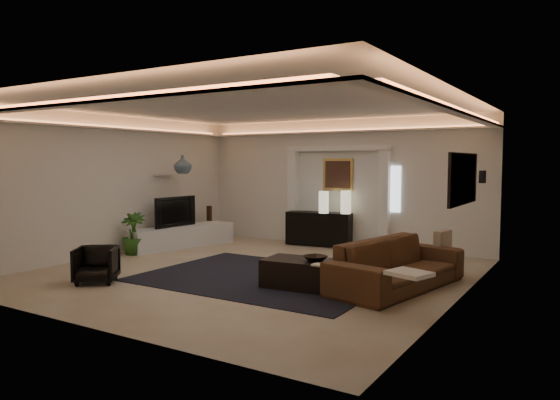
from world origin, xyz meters
The scene contains 33 objects.
floor centered at (0.00, 0.00, 0.00)m, with size 7.00×7.00×0.00m, color #B8AD94.
ceiling centered at (0.00, 0.00, 2.90)m, with size 7.00×7.00×0.00m, color white.
wall_back centered at (0.00, 3.50, 1.45)m, with size 7.00×7.00×0.00m, color silver.
wall_front centered at (0.00, -3.50, 1.45)m, with size 7.00×7.00×0.00m, color silver.
wall_left centered at (-3.50, 0.00, 1.45)m, with size 7.00×7.00×0.00m, color silver.
wall_right centered at (3.50, 0.00, 1.45)m, with size 7.00×7.00×0.00m, color silver.
cove_soffit centered at (0.00, 0.00, 2.62)m, with size 7.00×7.00×0.04m, color silver.
daylight_slit centered at (1.35, 3.48, 1.35)m, with size 0.25×0.03×1.00m, color white.
area_rug centered at (0.40, -0.20, 0.01)m, with size 4.00×3.00×0.01m, color black.
pilaster_left centered at (-1.15, 3.40, 1.10)m, with size 0.22×0.20×2.20m, color silver.
pilaster_right centered at (1.15, 3.40, 1.10)m, with size 0.22×0.20×2.20m, color silver.
alcove_header centered at (0.00, 3.40, 2.25)m, with size 2.52×0.20×0.12m, color silver.
painting_frame centered at (0.00, 3.47, 1.65)m, with size 0.74×0.04×0.74m, color tan.
painting_canvas centered at (0.00, 3.44, 1.65)m, with size 0.62×0.02×0.62m, color #4C2D1E.
art_panel_frame centered at (3.47, 0.30, 1.70)m, with size 0.04×1.64×0.74m, color black.
art_panel_gold centered at (3.44, 0.30, 1.70)m, with size 0.02×1.50×0.62m, color tan.
wall_sconce centered at (3.38, 2.20, 1.68)m, with size 0.12×0.12×0.22m, color black.
wall_niche centered at (-3.44, 1.40, 1.65)m, with size 0.10×0.55×0.04m, color silver.
console centered at (-0.36, 3.25, 0.40)m, with size 1.51×0.47×0.76m, color black.
lamp_left centered at (-0.18, 3.10, 1.09)m, with size 0.22×0.22×0.50m, color beige.
lamp_right centered at (0.30, 3.25, 1.09)m, with size 0.23×0.23×0.52m, color beige.
media_ledge centered at (-2.99, 1.45, 0.23)m, with size 0.65×2.61×0.49m, color silver.
tv centered at (-3.15, 1.33, 0.79)m, with size 0.16×1.19×0.68m, color black.
figurine centered at (-3.15, 2.67, 0.64)m, with size 0.14×0.14×0.37m, color #321C10.
ginger_jar centered at (-2.95, 1.49, 1.88)m, with size 0.40×0.40×0.42m, color slate.
plant centered at (-3.15, 0.18, 0.44)m, with size 0.49×0.49×0.88m, color #255117.
sofa centered at (2.54, 0.23, 0.37)m, with size 1.00×2.56×0.75m, color #341910.
throw_blanket centered at (3.15, -1.10, 0.55)m, with size 0.49×0.40×0.05m, color white.
throw_pillow centered at (2.88, 1.56, 0.55)m, with size 0.13×0.44×0.44m, color tan.
coffee_table centered at (1.32, -0.48, 0.20)m, with size 1.26×0.69×0.47m, color black.
bowl centered at (1.50, -0.50, 0.45)m, with size 0.34×0.34×0.08m, color black.
magazine centered at (1.74, -0.79, 0.42)m, with size 0.22×0.16×0.03m, color beige.
armchair centered at (-1.71, -1.94, 0.29)m, with size 0.63×0.65×0.59m, color #302922.
Camera 1 is at (5.14, -7.42, 1.95)m, focal length 33.41 mm.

